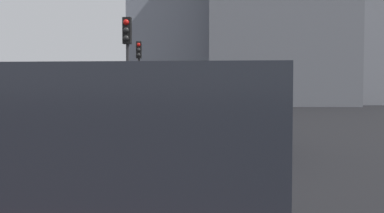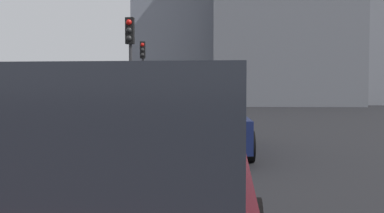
{
  "view_description": "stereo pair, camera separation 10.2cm",
  "coord_description": "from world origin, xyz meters",
  "views": [
    {
      "loc": [
        -0.28,
        -0.36,
        1.51
      ],
      "look_at": [
        7.3,
        0.03,
        1.17
      ],
      "focal_mm": 38.93,
      "sensor_mm": 36.0,
      "label": 1
    },
    {
      "loc": [
        -0.28,
        -0.47,
        1.51
      ],
      "look_at": [
        7.3,
        0.03,
        1.17
      ],
      "focal_mm": 38.93,
      "sensor_mm": 36.0,
      "label": 2
    }
  ],
  "objects": [
    {
      "name": "traffic_light_near_left",
      "position": [
        21.93,
        3.65,
        2.87
      ],
      "size": [
        0.32,
        0.29,
        3.99
      ],
      "rotation": [
        0.0,
        0.0,
        3.21
      ],
      "color": "#2D2D30",
      "rests_on": "ground_plane"
    },
    {
      "name": "car_navy_lead",
      "position": [
        9.56,
        -0.12,
        0.73
      ],
      "size": [
        4.79,
        2.14,
        1.5
      ],
      "rotation": [
        0.0,
        0.0,
        0.03
      ],
      "color": "#141E4C",
      "rests_on": "ground_plane"
    },
    {
      "name": "building_facade_center",
      "position": [
        39.15,
        -6.0,
        8.26
      ],
      "size": [
        12.82,
        12.0,
        16.51
      ],
      "primitive_type": "cube",
      "color": "slate",
      "rests_on": "ground_plane"
    },
    {
      "name": "building_facade_right",
      "position": [
        43.28,
        2.0,
        6.69
      ],
      "size": [
        10.79,
        11.46,
        13.37
      ],
      "primitive_type": "cube",
      "color": "gray",
      "rests_on": "ground_plane"
    },
    {
      "name": "traffic_light_near_right",
      "position": [
        13.87,
        2.59,
        2.82
      ],
      "size": [
        0.32,
        0.29,
        3.91
      ],
      "rotation": [
        0.0,
        0.0,
        3.07
      ],
      "color": "#2D2D30",
      "rests_on": "ground_plane"
    },
    {
      "name": "building_facade_left",
      "position": [
        42.29,
        -14.0,
        6.03
      ],
      "size": [
        12.07,
        6.29,
        12.07
      ],
      "primitive_type": "cube",
      "color": "gray",
      "rests_on": "ground_plane"
    }
  ]
}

